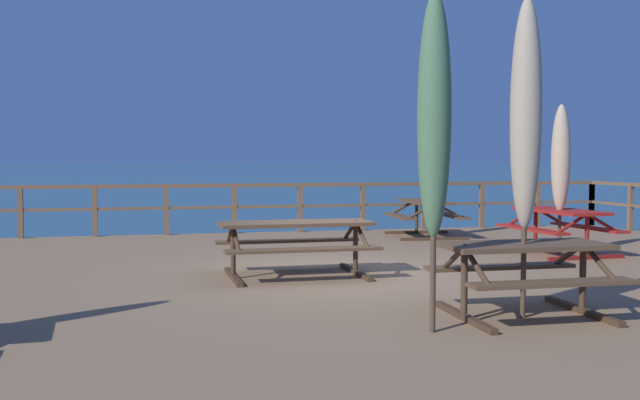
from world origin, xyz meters
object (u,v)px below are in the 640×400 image
(patio_umbrella_tall_front, at_px, (434,117))
(patio_umbrella_short_back, at_px, (429,160))
(patio_umbrella_tall_mid_left, at_px, (526,115))
(picnic_table_front_left, at_px, (425,211))
(picnic_table_mid_right, at_px, (296,236))
(picnic_table_mid_centre, at_px, (525,264))
(patio_umbrella_tall_back_left, at_px, (561,159))
(picnic_table_mid_left, at_px, (560,221))

(patio_umbrella_tall_front, bearing_deg, patio_umbrella_short_back, 68.64)
(patio_umbrella_tall_mid_left, bearing_deg, picnic_table_front_left, 76.00)
(picnic_table_front_left, height_order, picnic_table_mid_right, same)
(picnic_table_mid_centre, xyz_separation_m, patio_umbrella_short_back, (1.91, 7.50, 1.06))
(patio_umbrella_tall_front, bearing_deg, picnic_table_mid_centre, 20.13)
(patio_umbrella_short_back, height_order, patio_umbrella_tall_mid_left, patio_umbrella_tall_mid_left)
(patio_umbrella_tall_mid_left, relative_size, patio_umbrella_tall_back_left, 1.28)
(picnic_table_mid_right, relative_size, patio_umbrella_short_back, 0.84)
(picnic_table_mid_left, bearing_deg, patio_umbrella_tall_back_left, -124.84)
(patio_umbrella_tall_back_left, bearing_deg, patio_umbrella_tall_mid_left, -124.86)
(picnic_table_front_left, bearing_deg, patio_umbrella_short_back, -53.35)
(patio_umbrella_tall_mid_left, height_order, patio_umbrella_tall_back_left, patio_umbrella_tall_mid_left)
(patio_umbrella_tall_mid_left, distance_m, patio_umbrella_tall_back_left, 5.43)
(patio_umbrella_short_back, bearing_deg, patio_umbrella_tall_back_left, -69.77)
(patio_umbrella_tall_mid_left, bearing_deg, patio_umbrella_tall_front, -161.29)
(picnic_table_mid_left, distance_m, picnic_table_mid_right, 5.09)
(picnic_table_mid_left, distance_m, patio_umbrella_short_back, 3.42)
(picnic_table_front_left, relative_size, patio_umbrella_tall_mid_left, 0.55)
(picnic_table_front_left, relative_size, picnic_table_mid_left, 0.94)
(picnic_table_front_left, bearing_deg, patio_umbrella_tall_back_left, -69.34)
(picnic_table_mid_right, height_order, patio_umbrella_short_back, patio_umbrella_short_back)
(picnic_table_mid_centre, height_order, patio_umbrella_short_back, patio_umbrella_short_back)
(patio_umbrella_short_back, bearing_deg, picnic_table_mid_centre, -104.30)
(picnic_table_mid_centre, xyz_separation_m, patio_umbrella_tall_mid_left, (-0.04, -0.05, 1.53))
(picnic_table_mid_centre, relative_size, picnic_table_mid_right, 0.81)
(patio_umbrella_short_back, bearing_deg, picnic_table_front_left, 126.65)
(patio_umbrella_tall_back_left, xyz_separation_m, patio_umbrella_tall_front, (-4.25, -4.83, 0.40))
(picnic_table_mid_right, relative_size, patio_umbrella_tall_front, 0.66)
(patio_umbrella_short_back, relative_size, patio_umbrella_tall_back_left, 0.99)
(picnic_table_mid_right, height_order, patio_umbrella_tall_back_left, patio_umbrella_tall_back_left)
(picnic_table_mid_left, relative_size, patio_umbrella_short_back, 0.76)
(picnic_table_mid_centre, distance_m, patio_umbrella_tall_mid_left, 1.53)
(picnic_table_mid_right, height_order, patio_umbrella_tall_front, patio_umbrella_tall_front)
(picnic_table_front_left, distance_m, picnic_table_mid_right, 5.78)
(picnic_table_mid_right, distance_m, patio_umbrella_tall_back_left, 5.14)
(picnic_table_mid_left, xyz_separation_m, patio_umbrella_tall_back_left, (-0.05, -0.07, 1.07))
(picnic_table_mid_centre, relative_size, picnic_table_mid_left, 0.89)
(picnic_table_mid_left, bearing_deg, picnic_table_mid_centre, -124.80)
(picnic_table_mid_left, relative_size, patio_umbrella_tall_back_left, 0.75)
(picnic_table_front_left, height_order, patio_umbrella_short_back, patio_umbrella_short_back)
(patio_umbrella_tall_mid_left, bearing_deg, picnic_table_mid_centre, 49.10)
(picnic_table_mid_left, bearing_deg, patio_umbrella_tall_mid_left, -124.86)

